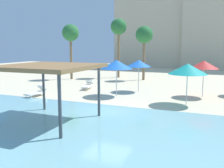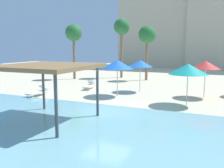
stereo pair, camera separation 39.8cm
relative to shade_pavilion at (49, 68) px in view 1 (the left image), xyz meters
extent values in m
plane|color=beige|center=(1.79, 2.78, -2.63)|extent=(80.00, 80.00, 0.00)
cube|color=#7AB7C1|center=(1.79, -2.47, -2.61)|extent=(44.00, 13.50, 0.04)
cylinder|color=#42474C|center=(-1.77, 1.77, -1.32)|extent=(0.14, 0.14, 2.63)
cylinder|color=#42474C|center=(1.77, 1.77, -1.32)|extent=(0.14, 0.14, 2.63)
cylinder|color=#42474C|center=(1.77, -1.77, -1.32)|extent=(0.14, 0.14, 2.63)
cube|color=olive|center=(0.00, 0.00, 0.08)|extent=(4.23, 4.23, 0.18)
cylinder|color=silver|center=(0.54, 7.35, -1.61)|extent=(0.06, 0.06, 2.05)
cone|color=blue|center=(0.54, 7.35, -0.25)|extent=(2.38, 2.38, 0.66)
cylinder|color=silver|center=(5.72, 6.38, -1.65)|extent=(0.06, 0.06, 1.96)
cone|color=teal|center=(5.72, 6.38, -0.34)|extent=(2.43, 2.43, 0.67)
cylinder|color=silver|center=(1.52, 9.83, -1.61)|extent=(0.06, 0.06, 2.05)
cone|color=blue|center=(1.52, 9.83, -0.30)|extent=(2.02, 2.02, 0.55)
cylinder|color=silver|center=(6.55, 9.48, -1.59)|extent=(0.06, 0.06, 2.09)
cone|color=red|center=(6.55, 9.48, -0.25)|extent=(2.13, 2.13, 0.58)
cylinder|color=white|center=(-4.72, 4.06, -2.52)|extent=(0.05, 0.05, 0.22)
cylinder|color=white|center=(-5.20, 4.10, -2.52)|extent=(0.05, 0.05, 0.22)
cylinder|color=white|center=(-4.63, 5.50, -2.52)|extent=(0.05, 0.05, 0.22)
cylinder|color=white|center=(-5.11, 5.53, -2.52)|extent=(0.05, 0.05, 0.22)
cube|color=white|center=(-4.92, 4.80, -2.36)|extent=(0.72, 1.84, 0.10)
cube|color=white|center=(-4.87, 5.54, -2.09)|extent=(0.63, 0.55, 0.40)
cylinder|color=white|center=(-2.54, 8.55, -2.52)|extent=(0.05, 0.05, 0.22)
cylinder|color=white|center=(-3.01, 8.45, -2.52)|extent=(0.05, 0.05, 0.22)
cylinder|color=white|center=(-2.86, 9.96, -2.52)|extent=(0.05, 0.05, 0.22)
cylinder|color=white|center=(-3.33, 9.85, -2.52)|extent=(0.05, 0.05, 0.22)
cube|color=white|center=(-2.93, 9.20, -2.36)|extent=(0.98, 1.89, 0.10)
cube|color=white|center=(-3.10, 9.93, -2.09)|extent=(0.70, 0.63, 0.40)
cylinder|color=brown|center=(-7.98, 14.75, -0.17)|extent=(0.28, 0.28, 4.93)
sphere|color=#286B33|center=(-7.98, 14.75, 2.65)|extent=(1.90, 1.90, 1.90)
cylinder|color=brown|center=(-3.52, 18.29, 0.23)|extent=(0.28, 0.28, 5.73)
sphere|color=#286B33|center=(-3.52, 18.29, 3.45)|extent=(1.90, 1.90, 1.90)
cylinder|color=brown|center=(-0.07, 17.17, -0.29)|extent=(0.28, 0.28, 4.68)
sphere|color=#286B33|center=(-0.07, 17.17, 2.40)|extent=(1.90, 1.90, 1.90)
cube|color=beige|center=(-2.01, 38.75, 6.64)|extent=(17.32, 8.74, 18.54)
camera|label=1|loc=(7.28, -9.68, 0.98)|focal=39.61mm
camera|label=2|loc=(7.65, -9.53, 0.98)|focal=39.61mm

